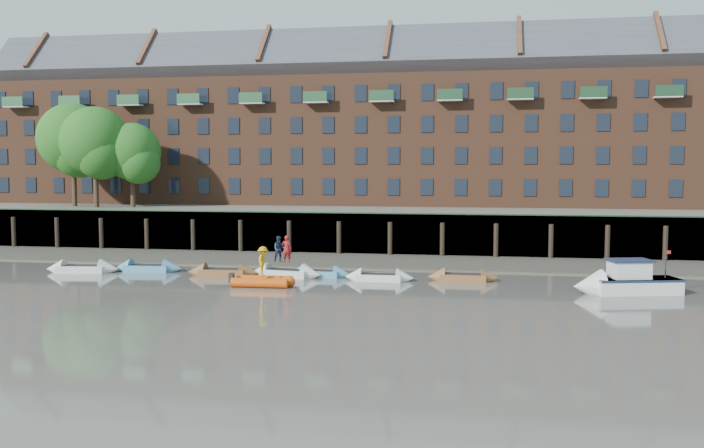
% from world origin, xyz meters
% --- Properties ---
extents(ground, '(220.00, 220.00, 0.00)m').
position_xyz_m(ground, '(0.00, 0.00, 0.00)').
color(ground, '#625D55').
rests_on(ground, ground).
extents(foreshore, '(110.00, 8.00, 0.50)m').
position_xyz_m(foreshore, '(0.00, 18.00, 0.00)').
color(foreshore, '#3D382F').
rests_on(foreshore, ground).
extents(mud_band, '(110.00, 1.60, 0.10)m').
position_xyz_m(mud_band, '(0.00, 14.60, 0.00)').
color(mud_band, '#4C4336').
rests_on(mud_band, ground).
extents(river_wall, '(110.00, 1.23, 3.30)m').
position_xyz_m(river_wall, '(-0.00, 22.38, 1.59)').
color(river_wall, '#2D2A26').
rests_on(river_wall, ground).
extents(bank_terrace, '(110.00, 28.00, 3.20)m').
position_xyz_m(bank_terrace, '(0.00, 36.00, 1.60)').
color(bank_terrace, '#5E594D').
rests_on(bank_terrace, ground).
extents(apartment_terrace, '(80.60, 15.56, 20.98)m').
position_xyz_m(apartment_terrace, '(-0.00, 36.99, 12.82)').
color(apartment_terrace, brown).
rests_on(apartment_terrace, bank_terrace).
extents(tree_cluster, '(11.76, 7.74, 9.40)m').
position_xyz_m(tree_cluster, '(-25.62, 27.35, 9.00)').
color(tree_cluster, '#3A281C').
rests_on(tree_cluster, bank_terrace).
extents(rowboat_0, '(4.88, 2.07, 1.37)m').
position_xyz_m(rowboat_0, '(-16.53, 9.32, 0.24)').
color(rowboat_0, silver).
rests_on(rowboat_0, ground).
extents(rowboat_1, '(4.58, 1.67, 1.30)m').
position_xyz_m(rowboat_1, '(-12.52, 10.44, 0.23)').
color(rowboat_1, teal).
rests_on(rowboat_1, ground).
extents(rowboat_2, '(4.56, 1.69, 1.29)m').
position_xyz_m(rowboat_2, '(-7.05, 9.57, 0.23)').
color(rowboat_2, brown).
rests_on(rowboat_2, ground).
extents(rowboat_3, '(4.80, 2.09, 1.35)m').
position_xyz_m(rowboat_3, '(-3.02, 9.88, 0.24)').
color(rowboat_3, silver).
rests_on(rowboat_3, ground).
extents(rowboat_4, '(4.04, 1.41, 1.15)m').
position_xyz_m(rowboat_4, '(-0.98, 10.30, 0.20)').
color(rowboat_4, teal).
rests_on(rowboat_4, ground).
extents(rowboat_5, '(4.21, 1.23, 1.22)m').
position_xyz_m(rowboat_5, '(2.93, 9.31, 0.22)').
color(rowboat_5, silver).
rests_on(rowboat_5, ground).
extents(rowboat_6, '(4.28, 1.31, 1.24)m').
position_xyz_m(rowboat_6, '(7.91, 10.15, 0.22)').
color(rowboat_6, brown).
rests_on(rowboat_6, ground).
extents(rib_tender, '(3.63, 1.78, 0.62)m').
position_xyz_m(rib_tender, '(-3.29, 6.20, 0.27)').
color(rib_tender, '#CF490B').
rests_on(rib_tender, ground).
extents(motor_launch, '(6.06, 3.30, 2.38)m').
position_xyz_m(motor_launch, '(16.36, 7.22, 0.61)').
color(motor_launch, silver).
rests_on(motor_launch, ground).
extents(person_rower_a, '(0.65, 0.45, 1.71)m').
position_xyz_m(person_rower_a, '(-2.94, 9.80, 1.76)').
color(person_rower_a, maroon).
rests_on(person_rower_a, rowboat_3).
extents(person_rower_b, '(0.96, 0.85, 1.63)m').
position_xyz_m(person_rower_b, '(-3.49, 10.07, 1.72)').
color(person_rower_b, '#19233F').
rests_on(person_rower_b, rowboat_3).
extents(person_rib_crew, '(0.70, 1.15, 1.72)m').
position_xyz_m(person_rib_crew, '(-3.37, 6.15, 1.45)').
color(person_rib_crew, orange).
rests_on(person_rib_crew, rib_tender).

